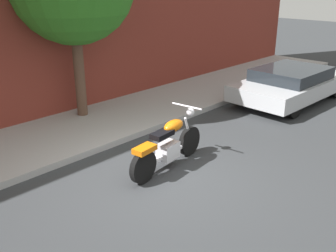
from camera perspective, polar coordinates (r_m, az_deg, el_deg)
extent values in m
plane|color=#303335|center=(7.24, -0.55, -7.62)|extent=(60.00, 60.00, 0.00)
cube|color=#A4A4A4|center=(9.38, -13.96, -0.88)|extent=(23.74, 2.53, 0.14)
cylinder|color=black|center=(8.01, 3.20, -2.23)|extent=(0.63, 0.18, 0.63)
cylinder|color=black|center=(6.94, -3.72, -6.10)|extent=(0.63, 0.18, 0.63)
cube|color=silver|center=(7.44, 0.00, -3.68)|extent=(0.47, 0.33, 0.32)
cube|color=silver|center=(7.47, 0.00, -4.17)|extent=(1.34, 0.23, 0.06)
ellipsoid|color=#D1660C|center=(7.39, 0.84, 0.05)|extent=(0.55, 0.32, 0.22)
cube|color=black|center=(7.14, -0.87, -1.23)|extent=(0.50, 0.29, 0.10)
cube|color=#D1660C|center=(6.83, -3.51, -3.46)|extent=(0.46, 0.29, 0.10)
cylinder|color=silver|center=(7.86, 3.00, -0.49)|extent=(0.28, 0.08, 0.58)
cylinder|color=silver|center=(7.63, 2.82, 2.96)|extent=(0.11, 0.70, 0.04)
sphere|color=silver|center=(7.80, 3.38, 2.10)|extent=(0.17, 0.17, 0.17)
cylinder|color=silver|center=(7.39, -2.17, -4.72)|extent=(0.81, 0.18, 0.09)
cylinder|color=black|center=(13.68, 17.62, 6.76)|extent=(0.65, 0.24, 0.64)
cylinder|color=black|center=(13.04, 23.74, 5.29)|extent=(0.65, 0.24, 0.64)
cylinder|color=black|center=(11.46, 11.18, 4.70)|extent=(0.65, 0.24, 0.64)
cylinder|color=black|center=(10.69, 18.18, 2.84)|extent=(0.65, 0.24, 0.64)
cube|color=#B7BABF|center=(12.14, 17.94, 5.70)|extent=(4.22, 2.03, 0.45)
cube|color=#1E2328|center=(11.97, 17.91, 7.30)|extent=(2.22, 1.74, 0.40)
cylinder|color=brown|center=(10.01, -13.10, 8.07)|extent=(0.26, 0.26, 2.63)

